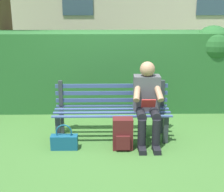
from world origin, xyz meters
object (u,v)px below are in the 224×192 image
(handbag, at_px, (64,141))
(person_seated, at_px, (147,101))
(backpack, at_px, (123,134))
(park_bench, at_px, (112,109))

(handbag, bearing_deg, person_seated, -167.10)
(person_seated, distance_m, backpack, 0.60)
(park_bench, xyz_separation_m, backpack, (-0.15, 0.45, -0.21))
(park_bench, distance_m, handbag, 0.87)
(park_bench, height_order, handbag, park_bench)
(person_seated, xyz_separation_m, handbag, (1.18, 0.27, -0.50))
(park_bench, relative_size, handbag, 4.60)
(park_bench, bearing_deg, handbag, 33.84)
(person_seated, relative_size, handbag, 3.14)
(person_seated, height_order, handbag, person_seated)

